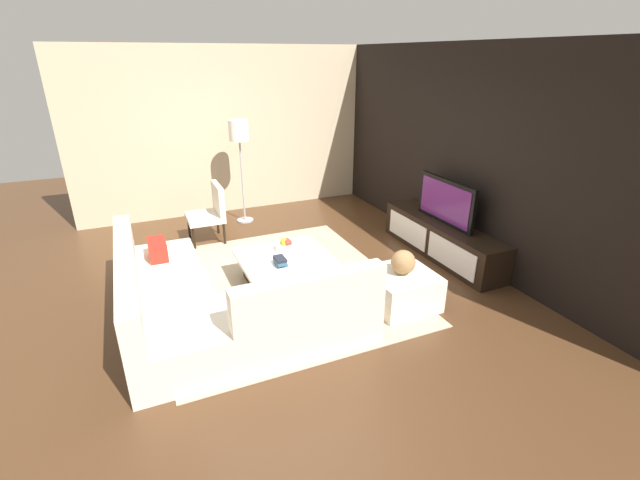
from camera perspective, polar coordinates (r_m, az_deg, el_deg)
The scene contains 14 objects.
ground_plane at distance 5.39m, azimuth -5.25°, elevation -6.34°, with size 14.00×14.00×0.00m, color #4C301C.
feature_wall_back at distance 6.22m, azimuth 18.90°, elevation 10.36°, with size 6.40×0.12×2.80m, color black.
side_wall_left at distance 7.95m, azimuth -11.91°, elevation 13.62°, with size 0.12×5.20×2.80m, color #C6B28E.
area_rug at distance 5.47m, azimuth -5.60°, elevation -5.82°, with size 3.21×2.80×0.01m, color tan.
media_console at distance 6.36m, azimuth 15.54°, elevation 0.11°, with size 2.14×0.48×0.50m.
television at distance 6.17m, azimuth 16.08°, elevation 4.84°, with size 1.10×0.06×0.61m.
sectional_couch at distance 4.64m, azimuth -13.93°, elevation -8.11°, with size 2.46×2.31×0.85m.
coffee_table at distance 5.41m, azimuth -4.67°, elevation -3.80°, with size 0.98×1.07×0.38m.
accent_chair_near at distance 6.77m, azimuth -14.05°, elevation 3.85°, with size 0.57×0.52×0.87m.
floor_lamp at distance 7.26m, azimuth -10.48°, elevation 13.07°, with size 0.32×0.32×1.69m.
ottoman at distance 5.04m, azimuth 10.51°, elevation -6.30°, with size 0.70×0.70×0.40m, color beige.
fruit_bowl at distance 5.50m, azimuth -4.40°, elevation -0.66°, with size 0.28×0.28×0.14m.
decorative_ball at distance 4.89m, azimuth 10.79°, elevation -2.86°, with size 0.27×0.27×0.27m, color #997247.
book_stack at distance 5.09m, azimuth -5.23°, elevation -2.77°, with size 0.21×0.13×0.10m.
Camera 1 is at (4.48, -1.43, 2.64)m, focal length 24.54 mm.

